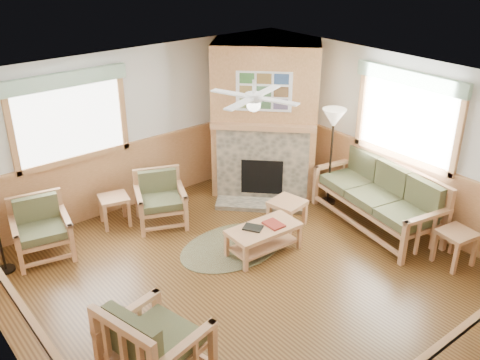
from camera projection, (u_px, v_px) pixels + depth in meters
floor at (249, 280)px, 7.38m from camera, size 6.00×6.00×0.01m
ceiling at (251, 89)px, 6.22m from camera, size 6.00×6.00×0.01m
wall_back at (135, 130)px, 8.91m from camera, size 6.00×0.02×2.70m
wall_front at (468, 313)px, 4.69m from camera, size 6.00×0.02×2.70m
wall_left at (9, 281)px, 5.10m from camera, size 0.02×6.00×2.70m
wall_right at (395, 140)px, 8.50m from camera, size 0.02×6.00×2.70m
wainscot at (249, 246)px, 7.14m from camera, size 6.00×6.00×1.10m
fireplace at (265, 119)px, 9.40m from camera, size 3.11×3.11×2.70m
window_back at (62, 70)px, 7.76m from camera, size 1.90×0.16×1.50m
window_right at (414, 69)px, 7.83m from camera, size 0.16×1.90×1.50m
ceiling_fan at (254, 83)px, 6.62m from camera, size 1.59×1.59×0.36m
sofa at (377, 197)px, 8.52m from camera, size 2.34×1.29×1.02m
armchair_back_left at (41, 230)px, 7.75m from camera, size 0.92×0.92×0.87m
armchair_back_right at (161, 200)px, 8.61m from camera, size 0.99×0.99×0.85m
armchair_left at (156, 341)px, 5.56m from camera, size 1.10×1.10×1.02m
coffee_table at (264, 240)px, 7.91m from camera, size 1.11×0.59×0.43m
end_table_chairs at (115, 210)px, 8.66m from camera, size 0.54×0.53×0.50m
end_table_sofa at (454, 248)px, 7.63m from camera, size 0.53×0.52×0.53m
footstool at (287, 213)px, 8.65m from camera, size 0.58×0.58×0.44m
braided_rug at (233, 247)px, 8.14m from camera, size 2.16×2.16×0.01m
floor_lamp_right at (331, 157)px, 9.09m from camera, size 0.42×0.42×1.73m
book_red at (274, 223)px, 7.86m from camera, size 0.23×0.31×0.03m
book_dark at (253, 227)px, 7.77m from camera, size 0.31×0.33×0.03m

